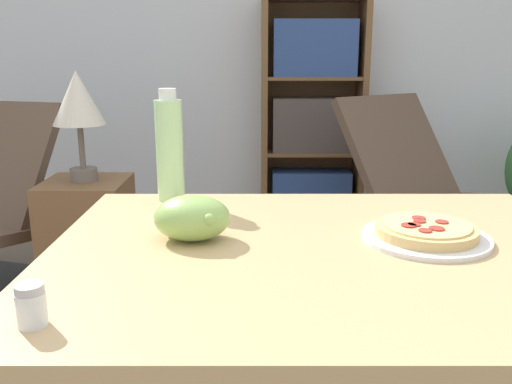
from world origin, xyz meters
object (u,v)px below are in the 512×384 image
at_px(grape_bunch, 193,218).
at_px(lounge_chair_far, 417,214).
at_px(salt_shaker, 32,305).
at_px(table_lamp, 79,103).
at_px(side_table, 90,248).
at_px(pizza_on_plate, 426,233).
at_px(drink_bottle, 170,149).
at_px(bookshelf, 313,121).

distance_m(grape_bunch, lounge_chair_far, 2.00).
relative_size(salt_shaker, table_lamp, 0.14).
relative_size(lounge_chair_far, table_lamp, 2.16).
relative_size(salt_shaker, lounge_chair_far, 0.06).
height_order(salt_shaker, side_table, salt_shaker).
relative_size(pizza_on_plate, grape_bunch, 1.66).
height_order(side_table, table_lamp, table_lamp).
distance_m(drink_bottle, bookshelf, 2.17).
distance_m(grape_bunch, side_table, 1.38).
xyz_separation_m(drink_bottle, side_table, (-0.49, 0.84, -0.58)).
height_order(pizza_on_plate, table_lamp, table_lamp).
relative_size(drink_bottle, table_lamp, 0.63).
xyz_separation_m(grape_bunch, side_table, (-0.58, 1.15, -0.49)).
distance_m(lounge_chair_far, table_lamp, 1.76).
xyz_separation_m(grape_bunch, table_lamp, (-0.58, 1.15, 0.12)).
distance_m(bookshelf, table_lamp, 1.66).
bearing_deg(table_lamp, salt_shaker, -74.98).
bearing_deg(grape_bunch, pizza_on_plate, -0.50).
distance_m(lounge_chair_far, side_table, 1.64).
height_order(grape_bunch, bookshelf, bookshelf).
distance_m(pizza_on_plate, salt_shaker, 0.74).
bearing_deg(grape_bunch, lounge_chair_far, 59.97).
height_order(drink_bottle, lounge_chair_far, drink_bottle).
distance_m(drink_bottle, side_table, 1.13).
relative_size(lounge_chair_far, side_table, 1.64).
height_order(drink_bottle, side_table, drink_bottle).
relative_size(side_table, table_lamp, 1.32).
relative_size(pizza_on_plate, table_lamp, 0.57).
distance_m(pizza_on_plate, side_table, 1.63).
relative_size(drink_bottle, salt_shaker, 4.63).
distance_m(salt_shaker, table_lamp, 1.56).
height_order(pizza_on_plate, lounge_chair_far, lounge_chair_far).
xyz_separation_m(drink_bottle, bookshelf, (0.57, 2.08, -0.19)).
distance_m(pizza_on_plate, bookshelf, 2.40).
relative_size(grape_bunch, lounge_chair_far, 0.16).
xyz_separation_m(grape_bunch, bookshelf, (0.48, 2.39, -0.10)).
height_order(pizza_on_plate, salt_shaker, salt_shaker).
xyz_separation_m(lounge_chair_far, side_table, (-1.55, -0.53, 0.01)).
xyz_separation_m(bookshelf, table_lamp, (-1.07, -1.25, 0.23)).
xyz_separation_m(drink_bottle, salt_shaker, (-0.09, -0.66, -0.10)).
distance_m(side_table, table_lamp, 0.61).
bearing_deg(side_table, grape_bunch, -62.99).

